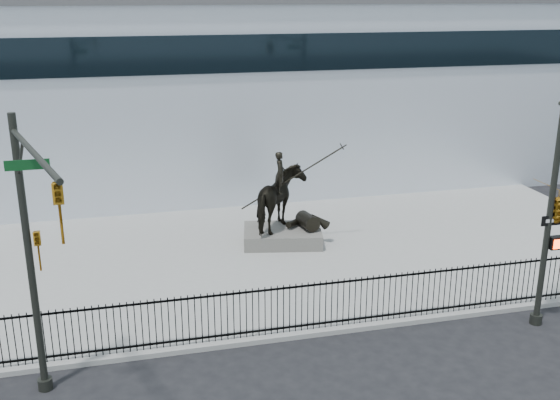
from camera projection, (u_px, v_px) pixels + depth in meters
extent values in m
plane|color=black|center=(315.00, 357.00, 17.88)|extent=(120.00, 120.00, 0.00)
cube|color=gray|center=(260.00, 258.00, 24.32)|extent=(30.00, 12.00, 0.15)
cube|color=silver|center=(207.00, 90.00, 34.99)|extent=(44.00, 14.00, 9.00)
cube|color=black|center=(302.00, 326.00, 18.94)|extent=(22.00, 0.05, 0.05)
cube|color=black|center=(303.00, 286.00, 18.56)|extent=(22.00, 0.05, 0.05)
cube|color=black|center=(302.00, 307.00, 18.76)|extent=(22.00, 0.03, 1.50)
cube|color=#56534F|center=(282.00, 236.00, 25.53)|extent=(3.34, 2.61, 0.56)
imported|color=black|center=(282.00, 200.00, 25.08)|extent=(2.46, 2.72, 2.38)
imported|color=black|center=(280.00, 173.00, 24.74)|extent=(0.50, 0.65, 1.61)
cylinder|color=black|center=(291.00, 179.00, 24.84)|extent=(3.76, 0.83, 2.42)
cylinder|color=black|center=(45.00, 384.00, 16.40)|extent=(0.36, 0.36, 0.30)
cylinder|color=black|center=(30.00, 260.00, 15.38)|extent=(0.18, 0.18, 7.00)
cylinder|color=black|center=(32.00, 151.00, 12.61)|extent=(1.47, 4.84, 0.12)
imported|color=#B67614|center=(60.00, 214.00, 10.98)|extent=(0.18, 0.22, 1.10)
imported|color=#B67614|center=(39.00, 252.00, 15.37)|extent=(0.16, 0.20, 1.00)
cube|color=#0C3F19|center=(27.00, 165.00, 13.56)|extent=(0.90, 0.03, 0.22)
cylinder|color=black|center=(536.00, 319.00, 19.64)|extent=(0.36, 0.36, 0.30)
cylinder|color=black|center=(550.00, 213.00, 18.62)|extent=(0.18, 0.18, 7.00)
imported|color=#B67614|center=(557.00, 206.00, 18.61)|extent=(0.53, 2.48, 1.00)
cube|color=black|center=(555.00, 243.00, 18.91)|extent=(0.38, 0.22, 0.38)
cube|color=#FF2D05|center=(558.00, 244.00, 18.80)|extent=(0.28, 0.02, 0.28)
cube|color=black|center=(556.00, 220.00, 18.68)|extent=(0.95, 0.03, 0.30)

